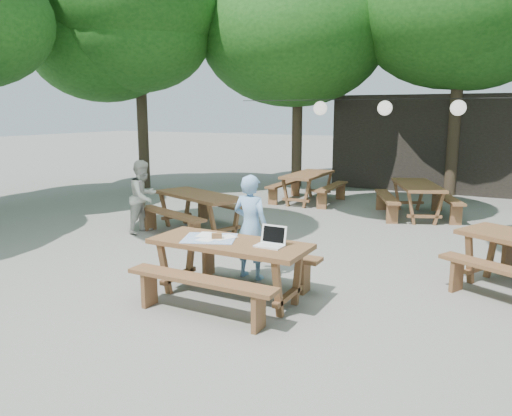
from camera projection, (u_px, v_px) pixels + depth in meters
The scene contains 11 objects.
ground at pixel (282, 285), 6.79m from camera, with size 80.00×80.00×0.00m, color #61615D.
pavilion at pixel (442, 142), 15.38m from camera, with size 6.00×3.00×2.80m, color black.
main_picnic_table at pixel (230, 269), 6.23m from camera, with size 2.00×1.58×0.75m.
picnic_table_nw at pixel (199, 212), 9.75m from camera, with size 2.32×2.13×0.75m.
picnic_table_far_w at pixel (308, 187), 12.92m from camera, with size 1.62×2.02×0.75m.
picnic_table_far_e at pixel (416, 200), 11.10m from camera, with size 2.19×2.36×0.75m.
woman at pixel (251, 227), 6.98m from camera, with size 0.54×0.35×1.48m, color #7CADE2.
second_person at pixel (144, 197), 9.63m from camera, with size 0.69×0.53×1.41m, color silver.
laptop at pixel (271, 241), 5.95m from camera, with size 0.33×0.26×0.24m.
tabletop_clutter at pixel (211, 238), 6.29m from camera, with size 0.81×0.75×0.08m.
paper_lanterns at pixel (385, 108), 11.61m from camera, with size 9.00×0.34×0.38m.
Camera 1 is at (2.72, -5.87, 2.34)m, focal length 35.00 mm.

